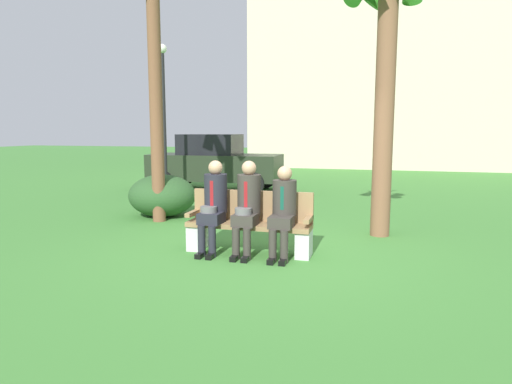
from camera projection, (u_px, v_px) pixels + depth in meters
name	position (u px, v px, depth m)	size (l,w,h in m)	color
ground_plane	(266.00, 254.00, 6.47)	(80.00, 80.00, 0.00)	#407E34
park_bench	(250.00, 224.00, 6.52)	(1.83, 0.44, 0.90)	#99754C
seated_man_left	(214.00, 202.00, 6.49)	(0.34, 0.72, 1.35)	#23232D
seated_man_middle	(247.00, 203.00, 6.36)	(0.34, 0.72, 1.35)	#38332D
seated_man_right	(283.00, 207.00, 6.22)	(0.34, 0.72, 1.29)	#38332D
palm_tree_short	(385.00, 36.00, 7.18)	(1.31, 1.43, 4.88)	brown
shrub_near_bench	(164.00, 201.00, 9.36)	(1.02, 0.94, 0.64)	#2D6436
shrub_mid_lawn	(162.00, 196.00, 9.26)	(1.41, 1.29, 0.88)	#2C5128
parked_car_near	(214.00, 162.00, 13.36)	(3.94, 1.80, 1.68)	#232D1E
street_lamp	(164.00, 107.00, 11.46)	(0.24, 0.24, 3.97)	black
building_backdrop	(412.00, 60.00, 23.26)	(16.31, 8.90, 10.94)	beige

